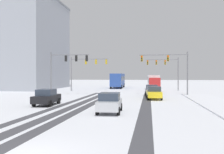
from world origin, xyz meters
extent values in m
cube|color=#424247|center=(-4.09, 15.74, 0.00)|extent=(0.76, 34.63, 0.01)
cube|color=#424247|center=(-1.38, 15.74, 0.00)|extent=(0.89, 34.63, 0.01)
cube|color=#424247|center=(-2.64, 15.74, 0.00)|extent=(0.95, 34.63, 0.01)
cube|color=#424247|center=(4.29, 15.74, 0.00)|extent=(1.02, 34.63, 0.01)
cylinder|color=slate|center=(-10.21, 37.48, 3.25)|extent=(0.18, 0.18, 6.50)
cylinder|color=slate|center=(-6.64, 37.60, 6.10)|extent=(7.14, 0.36, 0.12)
cube|color=#B79319|center=(-7.36, 37.58, 5.55)|extent=(0.33, 0.25, 0.90)
sphere|color=red|center=(-7.36, 37.74, 5.85)|extent=(0.20, 0.20, 0.20)
sphere|color=black|center=(-7.36, 37.74, 5.55)|extent=(0.20, 0.20, 0.20)
sphere|color=black|center=(-7.36, 37.74, 5.25)|extent=(0.20, 0.20, 0.20)
cube|color=#B79319|center=(-5.40, 37.64, 5.55)|extent=(0.33, 0.25, 0.90)
sphere|color=red|center=(-5.40, 37.80, 5.85)|extent=(0.20, 0.20, 0.20)
sphere|color=black|center=(-5.40, 37.80, 5.55)|extent=(0.20, 0.20, 0.20)
sphere|color=black|center=(-5.40, 37.80, 5.25)|extent=(0.20, 0.20, 0.20)
cube|color=#B79319|center=(-3.43, 37.71, 5.55)|extent=(0.33, 0.25, 0.90)
sphere|color=red|center=(-3.44, 37.87, 5.85)|extent=(0.20, 0.20, 0.20)
sphere|color=black|center=(-3.44, 37.87, 5.55)|extent=(0.20, 0.20, 0.20)
sphere|color=black|center=(-3.44, 37.87, 5.25)|extent=(0.20, 0.20, 0.20)
cylinder|color=slate|center=(10.21, 29.48, 3.25)|extent=(0.18, 0.18, 6.50)
cylinder|color=slate|center=(6.67, 29.46, 6.10)|extent=(7.10, 0.16, 0.12)
cube|color=#B79319|center=(7.38, 29.47, 5.55)|extent=(0.32, 0.24, 0.90)
sphere|color=red|center=(7.38, 29.31, 5.85)|extent=(0.20, 0.20, 0.20)
sphere|color=black|center=(7.38, 29.31, 5.55)|extent=(0.20, 0.20, 0.20)
sphere|color=black|center=(7.38, 29.31, 5.25)|extent=(0.20, 0.20, 0.20)
cube|color=#B79319|center=(3.47, 29.45, 5.55)|extent=(0.32, 0.24, 0.90)
sphere|color=red|center=(3.48, 29.29, 5.85)|extent=(0.20, 0.20, 0.20)
sphere|color=black|center=(3.48, 29.29, 5.55)|extent=(0.20, 0.20, 0.20)
sphere|color=black|center=(3.48, 29.29, 5.25)|extent=(0.20, 0.20, 0.20)
cylinder|color=slate|center=(10.21, 41.48, 3.25)|extent=(0.18, 0.18, 6.50)
cylinder|color=slate|center=(7.09, 41.59, 6.10)|extent=(6.25, 0.34, 0.12)
cube|color=#B79319|center=(7.72, 41.57, 5.55)|extent=(0.33, 0.25, 0.90)
sphere|color=red|center=(7.71, 41.41, 5.85)|extent=(0.20, 0.20, 0.20)
sphere|color=black|center=(7.71, 41.41, 5.55)|extent=(0.20, 0.20, 0.20)
sphere|color=black|center=(7.71, 41.41, 5.25)|extent=(0.20, 0.20, 0.20)
cube|color=#B79319|center=(6.00, 41.63, 5.55)|extent=(0.33, 0.25, 0.90)
sphere|color=red|center=(5.99, 41.47, 5.85)|extent=(0.20, 0.20, 0.20)
sphere|color=black|center=(5.99, 41.47, 5.55)|extent=(0.20, 0.20, 0.20)
sphere|color=black|center=(5.99, 41.47, 5.25)|extent=(0.20, 0.20, 0.20)
cube|color=#B79319|center=(4.28, 41.69, 5.55)|extent=(0.33, 0.25, 0.90)
sphere|color=red|center=(4.28, 41.53, 5.85)|extent=(0.20, 0.20, 0.20)
sphere|color=black|center=(4.28, 41.53, 5.55)|extent=(0.20, 0.20, 0.20)
sphere|color=black|center=(4.28, 41.53, 5.25)|extent=(0.20, 0.20, 0.20)
cylinder|color=slate|center=(-10.21, 27.48, 3.25)|extent=(0.18, 0.18, 6.50)
cylinder|color=slate|center=(-7.29, 27.52, 6.10)|extent=(5.86, 0.20, 0.12)
cube|color=black|center=(-7.87, 27.51, 5.55)|extent=(0.32, 0.24, 0.90)
sphere|color=red|center=(-7.87, 27.67, 5.85)|extent=(0.20, 0.20, 0.20)
sphere|color=black|center=(-7.87, 27.67, 5.55)|extent=(0.20, 0.20, 0.20)
sphere|color=black|center=(-7.87, 27.67, 5.25)|extent=(0.20, 0.20, 0.20)
cube|color=black|center=(-6.26, 27.54, 5.55)|extent=(0.32, 0.24, 0.90)
sphere|color=red|center=(-6.26, 27.70, 5.85)|extent=(0.20, 0.20, 0.20)
sphere|color=black|center=(-6.26, 27.70, 5.55)|extent=(0.20, 0.20, 0.20)
sphere|color=black|center=(-6.26, 27.70, 5.25)|extent=(0.20, 0.20, 0.20)
cube|color=black|center=(-4.65, 27.56, 5.55)|extent=(0.32, 0.24, 0.90)
sphere|color=red|center=(-4.65, 27.72, 5.85)|extent=(0.20, 0.20, 0.20)
sphere|color=black|center=(-4.65, 27.72, 5.55)|extent=(0.20, 0.20, 0.20)
sphere|color=black|center=(-4.65, 27.72, 5.25)|extent=(0.20, 0.20, 0.20)
cube|color=slate|center=(4.94, 27.82, 0.67)|extent=(1.90, 4.18, 0.70)
cube|color=#2D3847|center=(4.95, 27.67, 1.32)|extent=(1.65, 1.98, 0.60)
cylinder|color=black|center=(4.07, 29.05, 0.32)|extent=(0.25, 0.65, 0.64)
cylinder|color=black|center=(5.68, 29.13, 0.32)|extent=(0.25, 0.65, 0.64)
cylinder|color=black|center=(4.20, 26.51, 0.32)|extent=(0.25, 0.65, 0.64)
cylinder|color=black|center=(5.81, 26.59, 0.32)|extent=(0.25, 0.65, 0.64)
cube|color=yellow|center=(5.19, 22.95, 0.67)|extent=(1.92, 4.19, 0.70)
cube|color=#2D3847|center=(5.20, 22.80, 1.32)|extent=(1.66, 1.98, 0.60)
cylinder|color=black|center=(4.31, 24.17, 0.32)|extent=(0.26, 0.65, 0.64)
cylinder|color=black|center=(5.92, 24.26, 0.32)|extent=(0.26, 0.65, 0.64)
cylinder|color=black|center=(4.45, 21.63, 0.32)|extent=(0.26, 0.65, 0.64)
cylinder|color=black|center=(6.06, 21.72, 0.32)|extent=(0.26, 0.65, 0.64)
cube|color=black|center=(-5.62, 15.10, 0.67)|extent=(1.87, 4.17, 0.70)
cube|color=#2D3847|center=(-5.61, 14.95, 1.32)|extent=(1.64, 1.96, 0.60)
cylinder|color=black|center=(-6.48, 16.34, 0.32)|extent=(0.25, 0.65, 0.64)
cylinder|color=black|center=(-4.86, 16.41, 0.32)|extent=(0.25, 0.65, 0.64)
cylinder|color=black|center=(-6.37, 13.80, 0.32)|extent=(0.25, 0.65, 0.64)
cylinder|color=black|center=(-4.76, 13.87, 0.32)|extent=(0.25, 0.65, 0.64)
cube|color=#B7BABF|center=(1.45, 11.10, 0.67)|extent=(1.87, 4.17, 0.70)
cube|color=#2D3847|center=(1.45, 10.95, 1.32)|extent=(1.64, 1.96, 0.60)
cylinder|color=black|center=(0.58, 12.34, 0.32)|extent=(0.25, 0.65, 0.64)
cylinder|color=black|center=(2.20, 12.40, 0.32)|extent=(0.25, 0.65, 0.64)
cylinder|color=black|center=(0.69, 9.80, 0.32)|extent=(0.25, 0.65, 0.64)
cylinder|color=black|center=(2.31, 9.87, 0.32)|extent=(0.25, 0.65, 0.64)
cube|color=#284793|center=(-2.79, 50.12, 1.93)|extent=(2.78, 11.06, 2.90)
cube|color=#283342|center=(-2.79, 50.12, 2.28)|extent=(2.80, 10.18, 0.90)
cylinder|color=black|center=(-1.51, 46.30, 0.48)|extent=(0.32, 0.97, 0.96)
cylinder|color=black|center=(-3.88, 46.24, 0.48)|extent=(0.32, 0.97, 0.96)
cylinder|color=black|center=(-1.69, 53.45, 0.48)|extent=(0.32, 0.97, 0.96)
cylinder|color=black|center=(-4.07, 53.38, 0.48)|extent=(0.32, 0.97, 0.96)
cube|color=red|center=(5.61, 39.56, 1.47)|extent=(2.18, 2.27, 2.10)
cube|color=silver|center=(5.48, 43.26, 1.72)|extent=(2.39, 5.28, 2.60)
cylinder|color=black|center=(6.61, 40.04, 0.42)|extent=(0.31, 0.85, 0.84)
cylinder|color=black|center=(4.58, 39.96, 0.42)|extent=(0.31, 0.85, 0.84)
cylinder|color=black|center=(6.44, 44.72, 0.42)|extent=(0.31, 0.85, 0.84)
cylinder|color=black|center=(4.41, 44.65, 0.42)|extent=(0.31, 0.85, 0.84)
cube|color=#9399A3|center=(-26.08, 44.31, 9.87)|extent=(20.20, 19.55, 19.74)
cube|color=slate|center=(-26.08, 44.31, 19.99)|extent=(20.50, 19.85, 0.50)
camera|label=1|loc=(4.60, -8.80, 3.04)|focal=40.10mm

